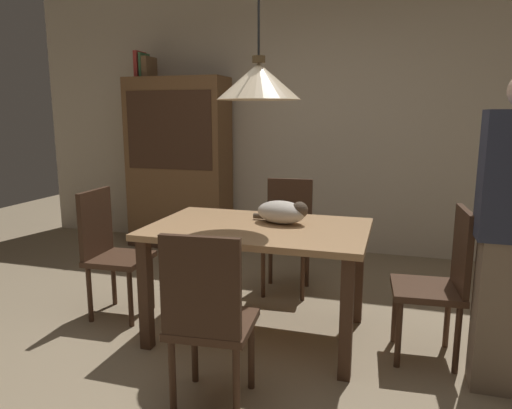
{
  "coord_description": "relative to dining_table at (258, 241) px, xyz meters",
  "views": [
    {
      "loc": [
        0.97,
        -2.38,
        1.46
      ],
      "look_at": [
        0.05,
        0.65,
        0.85
      ],
      "focal_mm": 32.87,
      "sensor_mm": 36.0,
      "label": 1
    }
  ],
  "objects": [
    {
      "name": "book_red_tall",
      "position": [
        -1.9,
        1.87,
        1.34
      ],
      "size": [
        0.04,
        0.22,
        0.28
      ],
      "primitive_type": "cube",
      "color": "#B73833",
      "rests_on": "hutch_bookcase"
    },
    {
      "name": "chair_near_front",
      "position": [
        0.01,
        -0.88,
        -0.14
      ],
      "size": [
        0.43,
        0.43,
        0.93
      ],
      "color": "#472D1E",
      "rests_on": "ground"
    },
    {
      "name": "ground",
      "position": [
        -0.13,
        -0.45,
        -0.65
      ],
      "size": [
        10.0,
        10.0,
        0.0
      ],
      "primitive_type": "plane",
      "color": "#998466"
    },
    {
      "name": "hutch_bookcase",
      "position": [
        -1.47,
        1.86,
        0.24
      ],
      "size": [
        1.12,
        0.45,
        1.85
      ],
      "color": "brown",
      "rests_on": "ground"
    },
    {
      "name": "book_brown_thick",
      "position": [
        -1.79,
        1.87,
        1.31
      ],
      "size": [
        0.06,
        0.24,
        0.22
      ],
      "primitive_type": "cube",
      "color": "brown",
      "rests_on": "hutch_bookcase"
    },
    {
      "name": "chair_right_side",
      "position": [
        1.13,
        0.01,
        -0.14
      ],
      "size": [
        0.43,
        0.43,
        0.93
      ],
      "color": "#472D1E",
      "rests_on": "ground"
    },
    {
      "name": "chair_far_back",
      "position": [
        -0.01,
        0.88,
        -0.14
      ],
      "size": [
        0.43,
        0.43,
        0.93
      ],
      "color": "#472D1E",
      "rests_on": "ground"
    },
    {
      "name": "back_wall",
      "position": [
        -0.13,
        2.2,
        0.8
      ],
      "size": [
        6.4,
        0.1,
        2.9
      ],
      "primitive_type": "cube",
      "color": "beige",
      "rests_on": "ground"
    },
    {
      "name": "dining_table",
      "position": [
        0.0,
        0.0,
        0.0
      ],
      "size": [
        1.4,
        0.9,
        0.75
      ],
      "color": "tan",
      "rests_on": "ground"
    },
    {
      "name": "cat_sleeping",
      "position": [
        0.13,
        0.12,
        0.18
      ],
      "size": [
        0.4,
        0.3,
        0.16
      ],
      "color": "beige",
      "rests_on": "dining_table"
    },
    {
      "name": "book_green_slim",
      "position": [
        -1.85,
        1.87,
        1.33
      ],
      "size": [
        0.03,
        0.2,
        0.26
      ],
      "primitive_type": "cube",
      "color": "#427A4C",
      "rests_on": "hutch_bookcase"
    },
    {
      "name": "chair_left_side",
      "position": [
        -1.13,
        -0.0,
        -0.14
      ],
      "size": [
        0.42,
        0.42,
        0.93
      ],
      "color": "#472D1E",
      "rests_on": "ground"
    },
    {
      "name": "pendant_lamp",
      "position": [
        0.0,
        0.0,
        1.01
      ],
      "size": [
        0.52,
        0.52,
        1.3
      ],
      "color": "beige"
    }
  ]
}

